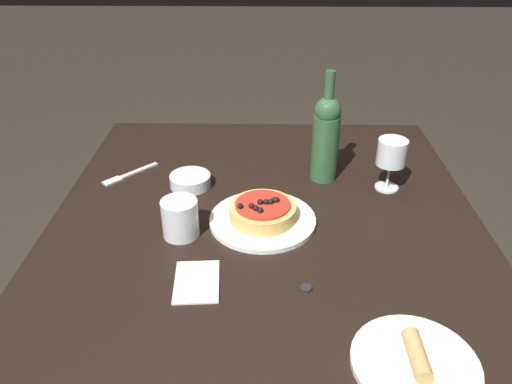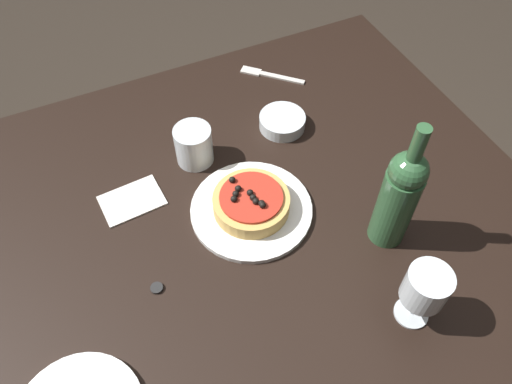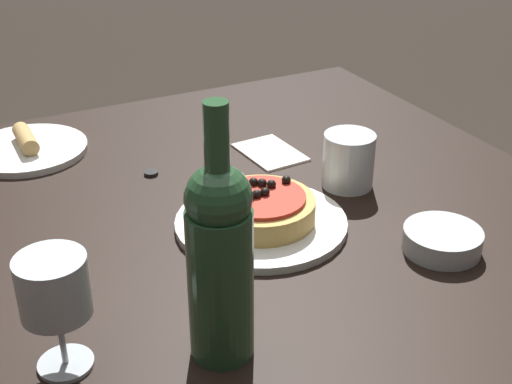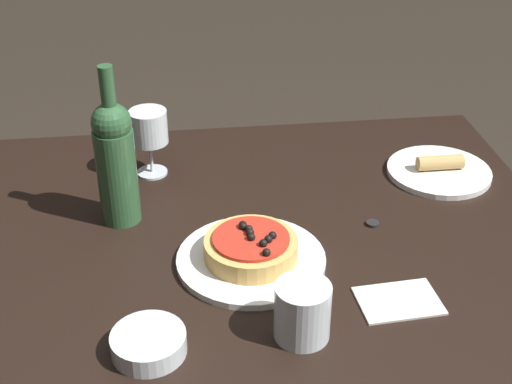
# 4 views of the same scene
# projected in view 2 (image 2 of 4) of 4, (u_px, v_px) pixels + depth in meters

# --- Properties ---
(ground_plane) EXTENTS (14.00, 14.00, 0.00)m
(ground_plane) POSITION_uv_depth(u_px,v_px,m) (257.00, 345.00, 1.67)
(ground_plane) COLOR #2D261E
(dining_table) EXTENTS (1.18, 1.05, 0.77)m
(dining_table) POSITION_uv_depth(u_px,v_px,m) (257.00, 236.00, 1.13)
(dining_table) COLOR black
(dining_table) RESTS_ON ground_plane
(dinner_plate) EXTENTS (0.26, 0.26, 0.01)m
(dinner_plate) POSITION_uv_depth(u_px,v_px,m) (251.00, 210.00, 1.05)
(dinner_plate) COLOR white
(dinner_plate) RESTS_ON dining_table
(pizza) EXTENTS (0.16, 0.16, 0.05)m
(pizza) POSITION_uv_depth(u_px,v_px,m) (251.00, 202.00, 1.03)
(pizza) COLOR tan
(pizza) RESTS_ON dinner_plate
(wine_glass) EXTENTS (0.08, 0.08, 0.14)m
(wine_glass) POSITION_uv_depth(u_px,v_px,m) (426.00, 288.00, 0.83)
(wine_glass) COLOR silver
(wine_glass) RESTS_ON dining_table
(wine_bottle) EXTENTS (0.07, 0.07, 0.30)m
(wine_bottle) POSITION_uv_depth(u_px,v_px,m) (399.00, 196.00, 0.92)
(wine_bottle) COLOR #2D5633
(wine_bottle) RESTS_ON dining_table
(water_cup) EXTENTS (0.08, 0.08, 0.09)m
(water_cup) POSITION_uv_depth(u_px,v_px,m) (194.00, 145.00, 1.11)
(water_cup) COLOR silver
(water_cup) RESTS_ON dining_table
(side_bowl) EXTENTS (0.11, 0.11, 0.03)m
(side_bowl) POSITION_uv_depth(u_px,v_px,m) (282.00, 122.00, 1.19)
(side_bowl) COLOR silver
(side_bowl) RESTS_ON dining_table
(fork) EXTENTS (0.14, 0.13, 0.00)m
(fork) POSITION_uv_depth(u_px,v_px,m) (268.00, 75.00, 1.32)
(fork) COLOR beige
(fork) RESTS_ON dining_table
(paper_napkin) EXTENTS (0.14, 0.10, 0.00)m
(paper_napkin) POSITION_uv_depth(u_px,v_px,m) (132.00, 200.00, 1.07)
(paper_napkin) COLOR silver
(paper_napkin) RESTS_ON dining_table
(bottle_cap) EXTENTS (0.02, 0.02, 0.01)m
(bottle_cap) POSITION_uv_depth(u_px,v_px,m) (157.00, 288.00, 0.94)
(bottle_cap) COLOR black
(bottle_cap) RESTS_ON dining_table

